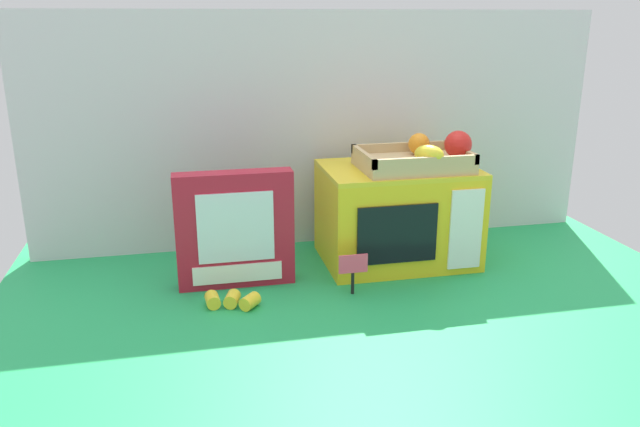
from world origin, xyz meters
The scene contains 7 objects.
ground_plane centered at (0.00, 0.00, 0.00)m, with size 1.70×1.70×0.00m, color #219E54.
display_back_panel centered at (0.00, 0.24, 0.33)m, with size 1.61×0.03×0.65m, color silver.
toy_microwave centered at (0.16, 0.03, 0.13)m, with size 0.39×0.28×0.26m.
food_groups_crate centered at (0.21, 0.00, 0.29)m, with size 0.29×0.21×0.10m.
cookie_set_box centered at (-0.27, -0.04, 0.14)m, with size 0.28×0.06×0.29m.
price_sign centered at (-0.01, -0.16, 0.07)m, with size 0.07×0.01×0.10m.
loose_toy_banana centered at (-0.30, -0.16, 0.02)m, with size 0.13×0.08×0.03m.
Camera 1 is at (-0.38, -1.48, 0.63)m, focal length 35.18 mm.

